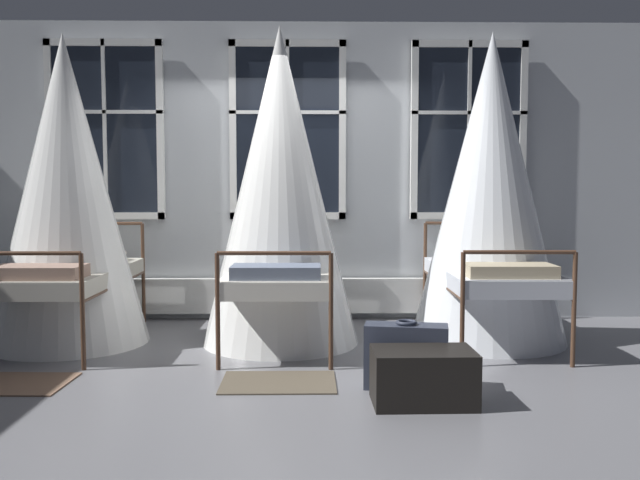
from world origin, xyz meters
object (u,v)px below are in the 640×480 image
cot_first (67,195)px  cot_third (490,193)px  cot_second (280,191)px  suitcase_dark (406,356)px  travel_trunk (423,377)px

cot_first → cot_third: size_ratio=0.99×
cot_first → cot_second: cot_second is taller
suitcase_dark → cot_third: bearing=67.2°
cot_first → cot_third: bearing=-89.4°
travel_trunk → cot_third: bearing=63.6°
cot_first → suitcase_dark: 3.30m
travel_trunk → cot_second: bearing=119.0°
cot_third → cot_first: bearing=91.4°
cot_first → cot_third: cot_third is taller
cot_first → suitcase_dark: bearing=-117.0°
suitcase_dark → travel_trunk: (0.06, -0.34, -0.05)m
cot_first → cot_second: size_ratio=0.98×
cot_second → cot_first: bearing=90.0°
cot_third → suitcase_dark: cot_third is taller
cot_third → travel_trunk: size_ratio=4.27×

